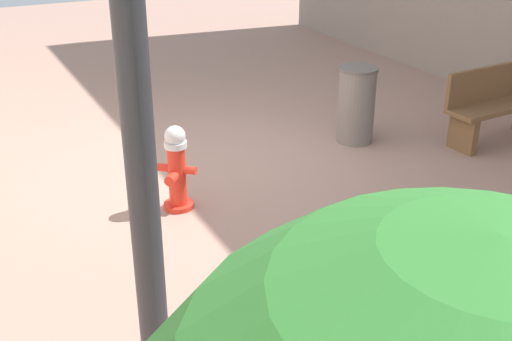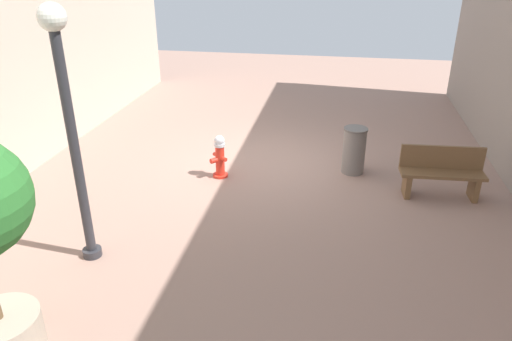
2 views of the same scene
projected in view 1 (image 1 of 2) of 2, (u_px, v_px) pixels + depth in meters
The scene contains 5 objects.
ground_plane at pixel (221, 163), 7.57m from camera, with size 23.40×23.40×0.00m, color #9E7A6B.
fire_hydrant at pixel (177, 168), 6.36m from camera, with size 0.36×0.36×0.89m.
bench_near at pixel (496, 104), 8.03m from camera, with size 1.53×0.53×0.95m.
street_lamp at pixel (135, 89), 2.61m from camera, with size 0.36×0.36×3.66m.
trash_bin at pixel (356, 105), 8.00m from camera, with size 0.48×0.48×0.97m.
Camera 1 is at (2.78, 6.36, 3.07)m, focal length 44.87 mm.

